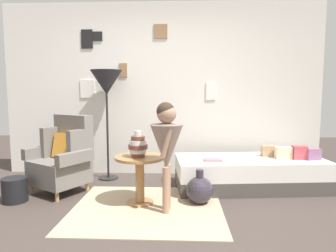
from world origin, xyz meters
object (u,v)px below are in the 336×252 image
object	(u,v)px
daybed	(249,173)
vase_striped	(138,146)
demijohn_near	(200,190)
floor_lamp	(106,86)
book_on_daybed	(213,160)
side_table	(140,170)
armchair	(64,157)
magazine_basket	(15,190)
person_child	(167,142)

from	to	relation	value
daybed	vase_striped	size ratio (longest dim) A/B	6.76
vase_striped	demijohn_near	world-z (taller)	vase_striped
vase_striped	floor_lamp	distance (m)	1.36
vase_striped	floor_lamp	bearing A→B (deg)	120.24
book_on_daybed	demijohn_near	xyz separation A→B (m)	(-0.19, -0.42, -0.26)
side_table	book_on_daybed	world-z (taller)	side_table
armchair	magazine_basket	distance (m)	0.66
magazine_basket	vase_striped	bearing A→B (deg)	-1.34
armchair	person_child	distance (m)	1.50
side_table	book_on_daybed	distance (m)	0.97
daybed	book_on_daybed	xyz separation A→B (m)	(-0.50, -0.19, 0.22)
side_table	magazine_basket	xyz separation A→B (m)	(-1.45, -0.01, -0.25)
person_child	demijohn_near	world-z (taller)	person_child
magazine_basket	book_on_daybed	bearing A→B (deg)	11.03
vase_striped	person_child	size ratio (longest dim) A/B	0.25
magazine_basket	daybed	bearing A→B (deg)	12.73
book_on_daybed	armchair	bearing A→B (deg)	-178.46
vase_striped	floor_lamp	xyz separation A→B (m)	(-0.59, 1.02, 0.69)
armchair	daybed	size ratio (longest dim) A/B	0.49
daybed	magazine_basket	distance (m)	2.88
armchair	book_on_daybed	world-z (taller)	armchair
demijohn_near	person_child	bearing A→B (deg)	-144.71
person_child	demijohn_near	xyz separation A→B (m)	(0.36, 0.26, -0.58)
vase_striped	magazine_basket	distance (m)	1.53
book_on_daybed	demijohn_near	size ratio (longest dim) A/B	0.56
side_table	book_on_daybed	size ratio (longest dim) A/B	2.53
side_table	floor_lamp	size ratio (longest dim) A/B	0.35
magazine_basket	floor_lamp	bearing A→B (deg)	49.29
side_table	floor_lamp	xyz separation A→B (m)	(-0.60, 0.97, 0.97)
armchair	side_table	size ratio (longest dim) A/B	1.74
magazine_basket	armchair	bearing A→B (deg)	43.24
vase_striped	book_on_daybed	world-z (taller)	vase_striped
daybed	book_on_daybed	size ratio (longest dim) A/B	8.96
vase_striped	demijohn_near	size ratio (longest dim) A/B	0.74
side_table	person_child	distance (m)	0.52
floor_lamp	magazine_basket	bearing A→B (deg)	-130.71
book_on_daybed	demijohn_near	bearing A→B (deg)	-114.35
armchair	floor_lamp	xyz separation A→B (m)	(0.42, 0.58, 0.92)
daybed	demijohn_near	size ratio (longest dim) A/B	5.01
armchair	demijohn_near	xyz separation A→B (m)	(1.70, -0.37, -0.28)
daybed	person_child	xyz separation A→B (m)	(-1.05, -0.86, 0.54)
armchair	person_child	bearing A→B (deg)	-24.92
side_table	demijohn_near	distance (m)	0.71
vase_striped	person_child	world-z (taller)	person_child
side_table	magazine_basket	world-z (taller)	side_table
daybed	floor_lamp	size ratio (longest dim) A/B	1.25
daybed	side_table	xyz separation A→B (m)	(-1.36, -0.63, 0.19)
floor_lamp	book_on_daybed	distance (m)	1.82
vase_striped	person_child	bearing A→B (deg)	-30.05
armchair	daybed	bearing A→B (deg)	5.64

